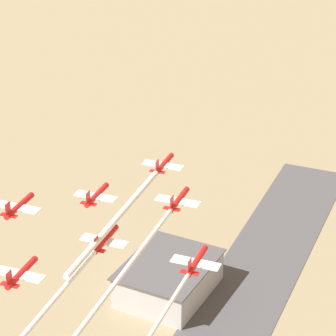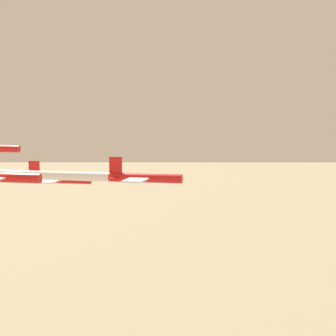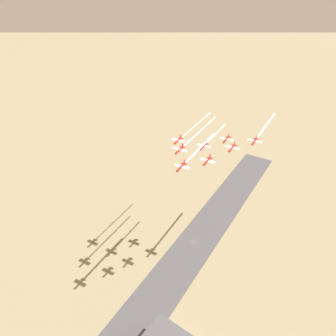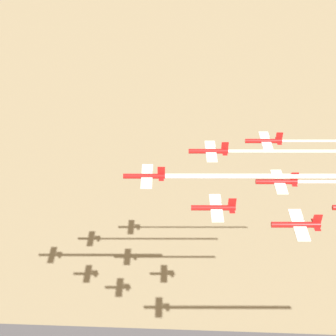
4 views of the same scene
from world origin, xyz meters
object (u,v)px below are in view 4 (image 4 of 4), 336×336
jet_3 (298,225)px  jet_5 (265,141)px  jet_0 (146,176)px  jet_2 (210,151)px  jet_4 (278,182)px  jet_1 (215,208)px

jet_3 → jet_5: jet_3 is taller
jet_0 → jet_2: bearing=-59.5°
jet_2 → jet_4: 18.92m
jet_2 → jet_4: size_ratio=1.00×
jet_2 → jet_5: (14.96, 11.32, -3.15)m
jet_0 → jet_3: size_ratio=1.00×
jet_2 → jet_5: 19.02m
jet_2 → jet_4: jet_2 is taller
jet_1 → jet_2: 19.19m
jet_2 → jet_1: bearing=180.0°
jet_1 → jet_5: (12.76, 30.21, -0.65)m
jet_2 → jet_5: size_ratio=1.00×
jet_0 → jet_2: size_ratio=1.00×
jet_4 → jet_3: bearing=180.0°
jet_5 → jet_0: bearing=120.5°
jet_0 → jet_4: bearing=-90.0°
jet_3 → jet_4: size_ratio=1.00×
jet_3 → jet_2: bearing=29.5°
jet_2 → jet_3: jet_3 is taller
jet_3 → jet_0: bearing=59.5°
jet_0 → jet_1: size_ratio=1.00×
jet_3 → jet_4: 19.40m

